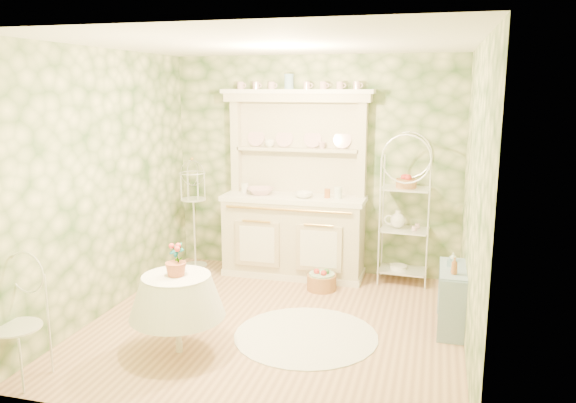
% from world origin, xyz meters
% --- Properties ---
extents(floor, '(3.60, 3.60, 0.00)m').
position_xyz_m(floor, '(0.00, 0.00, 0.00)').
color(floor, tan).
rests_on(floor, ground).
extents(ceiling, '(3.60, 3.60, 0.00)m').
position_xyz_m(ceiling, '(0.00, 0.00, 2.70)').
color(ceiling, white).
rests_on(ceiling, floor).
extents(wall_left, '(3.60, 3.60, 0.00)m').
position_xyz_m(wall_left, '(-1.80, 0.00, 1.35)').
color(wall_left, beige).
rests_on(wall_left, floor).
extents(wall_right, '(3.60, 3.60, 0.00)m').
position_xyz_m(wall_right, '(1.80, 0.00, 1.35)').
color(wall_right, beige).
rests_on(wall_right, floor).
extents(wall_back, '(3.60, 3.60, 0.00)m').
position_xyz_m(wall_back, '(0.00, 1.80, 1.35)').
color(wall_back, beige).
rests_on(wall_back, floor).
extents(wall_front, '(3.60, 3.60, 0.00)m').
position_xyz_m(wall_front, '(0.00, -1.80, 1.35)').
color(wall_front, beige).
rests_on(wall_front, floor).
extents(kitchen_dresser, '(1.87, 0.61, 2.29)m').
position_xyz_m(kitchen_dresser, '(-0.20, 1.52, 1.15)').
color(kitchen_dresser, beige).
rests_on(kitchen_dresser, floor).
extents(bakers_rack, '(0.61, 0.46, 1.85)m').
position_xyz_m(bakers_rack, '(1.14, 1.60, 0.92)').
color(bakers_rack, white).
rests_on(bakers_rack, floor).
extents(side_shelf, '(0.25, 0.65, 0.56)m').
position_xyz_m(side_shelf, '(1.68, 0.36, 0.28)').
color(side_shelf, '#839FB9').
rests_on(side_shelf, floor).
extents(round_table, '(0.73, 0.73, 0.63)m').
position_xyz_m(round_table, '(-0.66, -0.79, 0.32)').
color(round_table, white).
rests_on(round_table, floor).
extents(cafe_chair, '(0.47, 0.47, 0.95)m').
position_xyz_m(cafe_chair, '(-1.68, -1.56, 0.48)').
color(cafe_chair, white).
rests_on(cafe_chair, floor).
extents(birdcage_stand, '(0.36, 0.36, 1.50)m').
position_xyz_m(birdcage_stand, '(-1.51, 1.46, 0.75)').
color(birdcage_stand, white).
rests_on(birdcage_stand, floor).
extents(floor_basket, '(0.41, 0.41, 0.21)m').
position_xyz_m(floor_basket, '(0.25, 1.08, 0.11)').
color(floor_basket, '#B17847').
rests_on(floor_basket, floor).
extents(lace_rug, '(1.56, 1.56, 0.01)m').
position_xyz_m(lace_rug, '(0.36, -0.18, 0.01)').
color(lace_rug, white).
rests_on(lace_rug, floor).
extents(bowl_floral, '(0.43, 0.43, 0.08)m').
position_xyz_m(bowl_floral, '(-0.63, 1.52, 1.02)').
color(bowl_floral, white).
rests_on(bowl_floral, kitchen_dresser).
extents(bowl_white, '(0.27, 0.27, 0.07)m').
position_xyz_m(bowl_white, '(-0.05, 1.44, 1.02)').
color(bowl_white, white).
rests_on(bowl_white, kitchen_dresser).
extents(cup_left, '(0.15, 0.15, 0.10)m').
position_xyz_m(cup_left, '(-0.55, 1.68, 1.61)').
color(cup_left, white).
rests_on(cup_left, kitchen_dresser).
extents(cup_right, '(0.09, 0.09, 0.08)m').
position_xyz_m(cup_right, '(0.11, 1.68, 1.61)').
color(cup_right, white).
rests_on(cup_right, kitchen_dresser).
extents(potted_geranium, '(0.18, 0.15, 0.28)m').
position_xyz_m(potted_geranium, '(-0.65, -0.76, 0.85)').
color(potted_geranium, '#3F7238').
rests_on(potted_geranium, round_table).
extents(bottle_amber, '(0.08, 0.08, 0.16)m').
position_xyz_m(bottle_amber, '(1.68, 0.18, 0.68)').
color(bottle_amber, '#AD6531').
rests_on(bottle_amber, side_shelf).
extents(bottle_blue, '(0.05, 0.05, 0.10)m').
position_xyz_m(bottle_blue, '(1.64, 0.41, 0.65)').
color(bottle_blue, '#80AACB').
rests_on(bottle_blue, side_shelf).
extents(bottle_glass, '(0.07, 0.07, 0.09)m').
position_xyz_m(bottle_glass, '(1.68, 0.59, 0.65)').
color(bottle_glass, silver).
rests_on(bottle_glass, side_shelf).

